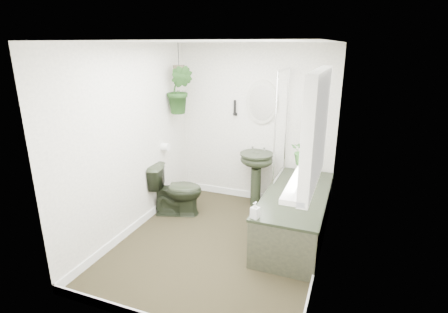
% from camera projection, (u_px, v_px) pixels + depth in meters
% --- Properties ---
extents(floor, '(2.30, 2.80, 0.02)m').
position_uv_depth(floor, '(220.00, 244.00, 4.19)').
color(floor, black).
rests_on(floor, ground).
extents(ceiling, '(2.30, 2.80, 0.02)m').
position_uv_depth(ceiling, '(219.00, 41.00, 3.48)').
color(ceiling, white).
rests_on(ceiling, ground).
extents(wall_back, '(2.30, 0.02, 2.30)m').
position_uv_depth(wall_back, '(255.00, 125.00, 5.09)').
color(wall_back, white).
rests_on(wall_back, ground).
extents(wall_front, '(2.30, 0.02, 2.30)m').
position_uv_depth(wall_front, '(148.00, 204.00, 2.58)').
color(wall_front, white).
rests_on(wall_front, ground).
extents(wall_left, '(0.02, 2.80, 2.30)m').
position_uv_depth(wall_left, '(130.00, 142.00, 4.23)').
color(wall_left, white).
rests_on(wall_left, ground).
extents(wall_right, '(0.02, 2.80, 2.30)m').
position_uv_depth(wall_right, '(328.00, 164.00, 3.44)').
color(wall_right, white).
rests_on(wall_right, ground).
extents(skirting, '(2.30, 2.80, 0.10)m').
position_uv_depth(skirting, '(219.00, 240.00, 4.17)').
color(skirting, white).
rests_on(skirting, floor).
extents(bathtub, '(0.72, 1.72, 0.58)m').
position_uv_depth(bathtub, '(295.00, 215.00, 4.27)').
color(bathtub, black).
rests_on(bathtub, floor).
extents(bath_screen, '(0.04, 0.72, 1.40)m').
position_uv_depth(bath_screen, '(281.00, 125.00, 4.51)').
color(bath_screen, silver).
rests_on(bath_screen, bathtub).
extents(shower_box, '(0.20, 0.10, 0.35)m').
position_uv_depth(shower_box, '(312.00, 102.00, 4.63)').
color(shower_box, white).
rests_on(shower_box, wall_back).
extents(oval_mirror, '(0.46, 0.03, 0.62)m').
position_uv_depth(oval_mirror, '(262.00, 102.00, 4.91)').
color(oval_mirror, '#B9B6A5').
rests_on(oval_mirror, wall_back).
extents(wall_sconce, '(0.04, 0.04, 0.22)m').
position_uv_depth(wall_sconce, '(235.00, 108.00, 5.07)').
color(wall_sconce, black).
rests_on(wall_sconce, wall_back).
extents(toilet_roll_holder, '(0.11, 0.11, 0.11)m').
position_uv_depth(toilet_roll_holder, '(165.00, 147.00, 4.91)').
color(toilet_roll_holder, white).
rests_on(toilet_roll_holder, wall_left).
extents(window_recess, '(0.08, 1.00, 0.90)m').
position_uv_depth(window_recess, '(316.00, 129.00, 2.69)').
color(window_recess, white).
rests_on(window_recess, wall_right).
extents(window_sill, '(0.18, 1.00, 0.04)m').
position_uv_depth(window_sill, '(303.00, 179.00, 2.84)').
color(window_sill, white).
rests_on(window_sill, wall_right).
extents(window_blinds, '(0.01, 0.86, 0.76)m').
position_uv_depth(window_blinds, '(310.00, 129.00, 2.70)').
color(window_blinds, white).
rests_on(window_blinds, wall_right).
extents(toilet, '(0.79, 0.59, 0.71)m').
position_uv_depth(toilet, '(177.00, 190.00, 4.83)').
color(toilet, black).
rests_on(toilet, floor).
extents(pedestal_sink, '(0.52, 0.46, 0.81)m').
position_uv_depth(pedestal_sink, '(256.00, 179.00, 5.07)').
color(pedestal_sink, black).
rests_on(pedestal_sink, floor).
extents(sill_plant, '(0.25, 0.23, 0.25)m').
position_uv_depth(sill_plant, '(304.00, 151.00, 3.08)').
color(sill_plant, black).
rests_on(sill_plant, window_sill).
extents(hanging_plant, '(0.41, 0.35, 0.67)m').
position_uv_depth(hanging_plant, '(180.00, 90.00, 4.85)').
color(hanging_plant, black).
rests_on(hanging_plant, ceiling).
extents(soap_bottle, '(0.10, 0.10, 0.18)m').
position_uv_depth(soap_bottle, '(255.00, 210.00, 3.55)').
color(soap_bottle, '#322927').
rests_on(soap_bottle, bathtub).
extents(hanging_pot, '(0.16, 0.16, 0.12)m').
position_uv_depth(hanging_pot, '(179.00, 70.00, 4.77)').
color(hanging_pot, '#4E4533').
rests_on(hanging_pot, ceiling).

